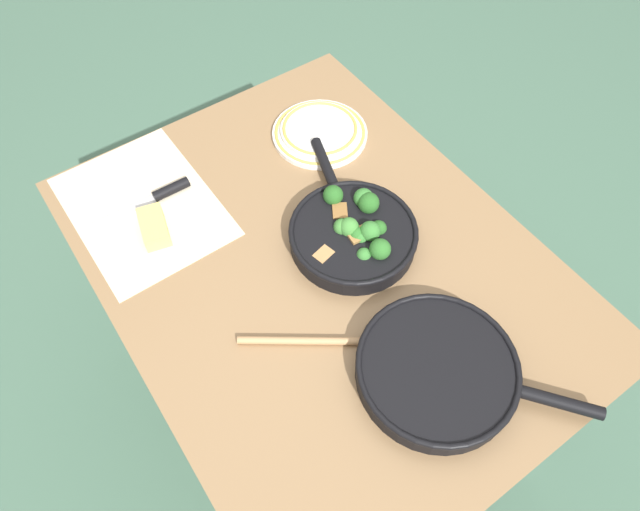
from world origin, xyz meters
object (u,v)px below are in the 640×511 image
skillet_eggs (438,370)px  skillet_broccoli (354,232)px  wooden_spoon (355,341)px  dinner_plate_stack (320,131)px  cheese_block (154,227)px  grater_knife (156,197)px

skillet_eggs → skillet_broccoli: bearing=131.8°
wooden_spoon → dinner_plate_stack: dinner_plate_stack is taller
wooden_spoon → cheese_block: cheese_block is taller
wooden_spoon → grater_knife: (-0.54, -0.16, 0.00)m
grater_knife → dinner_plate_stack: size_ratio=0.99×
skillet_broccoli → grater_knife: (-0.35, -0.30, -0.02)m
skillet_eggs → cheese_block: (-0.60, -0.28, -0.00)m
skillet_eggs → cheese_block: size_ratio=3.58×
skillet_broccoli → dinner_plate_stack: 0.33m
grater_knife → wooden_spoon: bearing=107.0°
grater_knife → cheese_block: 0.09m
wooden_spoon → dinner_plate_stack: size_ratio=1.33×
grater_knife → cheese_block: cheese_block is taller
skillet_broccoli → dinner_plate_stack: (-0.30, 0.12, -0.02)m
grater_knife → skillet_broccoli: bearing=131.8°
wooden_spoon → dinner_plate_stack: 0.56m
wooden_spoon → grater_knife: bearing=141.7°
wooden_spoon → grater_knife: grater_knife is taller
wooden_spoon → skillet_eggs: bearing=-23.0°
dinner_plate_stack → wooden_spoon: bearing=-28.0°
skillet_eggs → dinner_plate_stack: bearing=125.8°
skillet_broccoli → dinner_plate_stack: bearing=-3.7°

